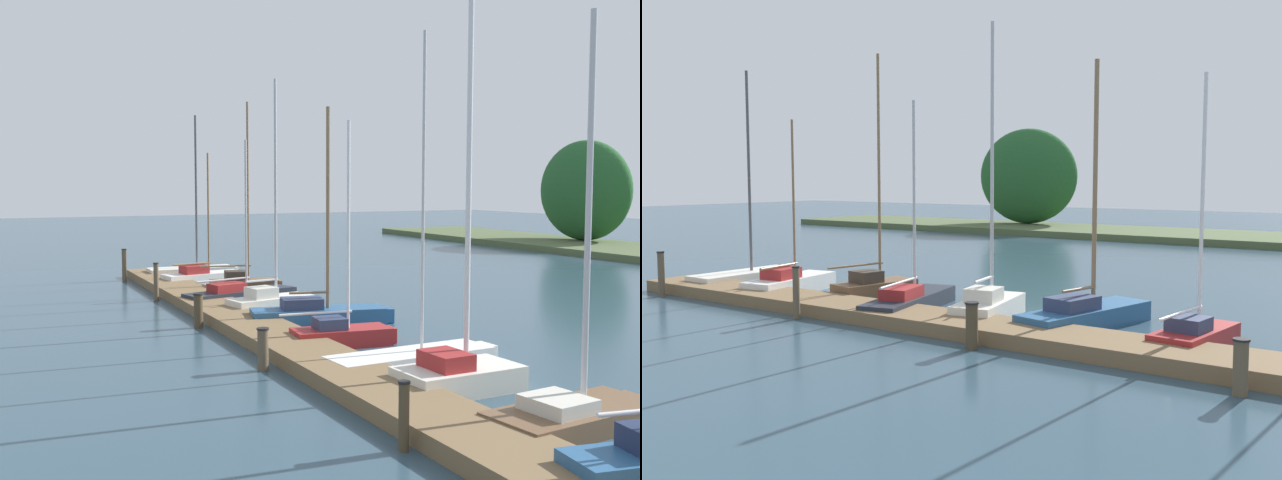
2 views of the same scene
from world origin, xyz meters
TOP-DOWN VIEW (x-y plane):
  - dock_pier at (0.00, 13.91)m, footprint 31.98×1.80m
  - sailboat_0 at (-14.25, 15.79)m, footprint 1.31×4.12m
  - sailboat_1 at (-11.80, 15.57)m, footprint 1.73×3.81m
  - sailboat_2 at (-8.73, 16.28)m, footprint 1.53×3.19m
  - sailboat_3 at (-6.63, 15.41)m, footprint 2.00×4.52m
  - sailboat_4 at (-4.15, 15.62)m, footprint 1.65×3.22m
  - sailboat_5 at (-1.60, 16.24)m, footprint 2.01×4.48m
  - sailboat_6 at (1.30, 15.51)m, footprint 1.33×3.24m
  - sailboat_7 at (4.03, 16.10)m, footprint 1.43×4.54m
  - sailboat_8 at (6.28, 15.74)m, footprint 1.46×2.86m
  - sailboat_9 at (9.12, 16.18)m, footprint 1.71×3.63m
  - mooring_piling_0 at (-14.56, 12.68)m, footprint 0.23×0.23m
  - mooring_piling_1 at (-8.33, 12.68)m, footprint 0.21×0.21m
  - mooring_piling_2 at (-2.70, 12.66)m, footprint 0.31×0.31m
  - mooring_piling_3 at (2.94, 12.59)m, footprint 0.29×0.29m
  - mooring_piling_4 at (8.78, 12.80)m, footprint 0.20×0.20m

SIDE VIEW (x-z plane):
  - dock_pier at x=0.00m, z-range 0.00..0.35m
  - sailboat_7 at x=4.03m, z-range -3.68..4.19m
  - sailboat_3 at x=-6.63m, z-range -2.63..3.26m
  - sailboat_0 at x=-14.25m, z-range -3.35..4.03m
  - sailboat_1 at x=-11.80m, z-range -2.45..3.15m
  - sailboat_6 at x=1.30m, z-range -2.64..3.34m
  - sailboat_9 at x=9.12m, z-range -3.29..4.02m
  - sailboat_5 at x=-1.60m, z-range -2.92..3.71m
  - sailboat_2 at x=-8.73m, z-range -3.30..4.16m
  - sailboat_4 at x=-4.15m, z-range -3.44..4.30m
  - sailboat_8 at x=6.28m, z-range -3.67..4.62m
  - mooring_piling_3 at x=2.94m, z-range 0.01..1.01m
  - mooring_piling_2 at x=-2.70m, z-range 0.01..1.05m
  - mooring_piling_4 at x=8.78m, z-range 0.01..1.17m
  - mooring_piling_1 at x=-8.33m, z-range 0.01..1.42m
  - mooring_piling_0 at x=-14.56m, z-range 0.01..1.43m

